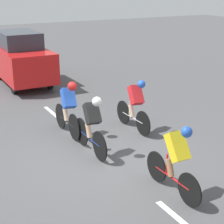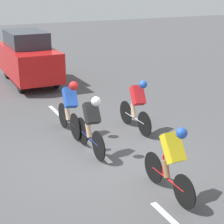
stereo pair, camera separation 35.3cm
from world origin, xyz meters
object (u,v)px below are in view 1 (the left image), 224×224
Objects in this scene: cyclist_blue at (68,106)px; cyclist_yellow at (176,158)px; cyclist_red at (135,104)px; cyclist_black at (92,123)px; support_car at (21,58)px.

cyclist_blue is 1.00× the size of cyclist_yellow.
cyclist_yellow is at bearing 99.54° from cyclist_blue.
cyclist_red and cyclist_black have the same top height.
support_car is at bearing -93.84° from cyclist_blue.
support_car is (-0.40, -5.89, 0.24)m from cyclist_blue.
cyclist_blue is 0.42× the size of support_car.
cyclist_blue is 1.34m from cyclist_black.
cyclist_red is 1.80m from cyclist_blue.
cyclist_yellow reaches higher than cyclist_red.
cyclist_red is 3.38m from cyclist_yellow.
cyclist_red is 1.02× the size of cyclist_yellow.
cyclist_yellow is (1.09, 3.20, 0.01)m from cyclist_red.
support_car reaches higher than cyclist_yellow.
cyclist_blue reaches higher than cyclist_red.
cyclist_red is at bearing 162.37° from cyclist_blue.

